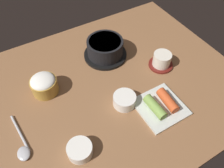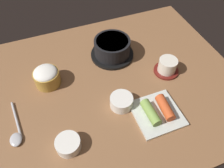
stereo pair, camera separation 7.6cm
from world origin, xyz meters
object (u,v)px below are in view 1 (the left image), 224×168
Objects in this scene: banchan_cup_center at (124,100)px; kimchi_plate at (161,106)px; rice_bowl at (44,84)px; stone_pot at (105,48)px; side_bowl_near at (80,150)px; spoon at (23,147)px; tea_cup_with_saucer at (162,60)px.

kimchi_plate is (9.45, -7.61, -0.65)cm from banchan_cup_center.
banchan_cup_center is (21.06, -18.58, -1.54)cm from rice_bowl.
stone_pot is 2.34× the size of side_bowl_near.
kimchi_plate reaches higher than spoon.
tea_cup_with_saucer is 1.22× the size of banchan_cup_center.
rice_bowl is at bearing -168.92° from stone_pot.
kimchi_plate is at bearing 1.07° from side_bowl_near.
spoon is at bearing -173.45° from tea_cup_with_saucer.
tea_cup_with_saucer is at bearing 20.25° from banchan_cup_center.
stone_pot reaches higher than tea_cup_with_saucer.
stone_pot reaches higher than banchan_cup_center.
banchan_cup_center is at bearing -41.42° from rice_bowl.
stone_pot is 1.89× the size of rice_bowl.
tea_cup_with_saucer is at bearing 6.55° from spoon.
stone_pot is at bearing 50.84° from side_bowl_near.
kimchi_plate is (30.51, -26.19, -2.19)cm from rice_bowl.
banchan_cup_center is 1.04× the size of side_bowl_near.
side_bowl_near is 0.44× the size of spoon.
side_bowl_near is 17.18cm from spoon.
stone_pot is 41.36cm from side_bowl_near.
banchan_cup_center is at bearing -2.74° from spoon.
banchan_cup_center is 0.46× the size of spoon.
kimchi_plate is at bearing -11.96° from spoon.
banchan_cup_center is 0.52× the size of kimchi_plate.
rice_bowl is at bearing 166.26° from tea_cup_with_saucer.
banchan_cup_center is 34.28cm from spoon.
stone_pot is at bearing 28.98° from spoon.
rice_bowl is 0.62× the size of kimchi_plate.
stone_pot is 1.03× the size of spoon.
stone_pot is at bearing 76.02° from banchan_cup_center.
rice_bowl is 21.66cm from spoon.
spoon is (-14.06, 9.80, -1.27)cm from side_bowl_near.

